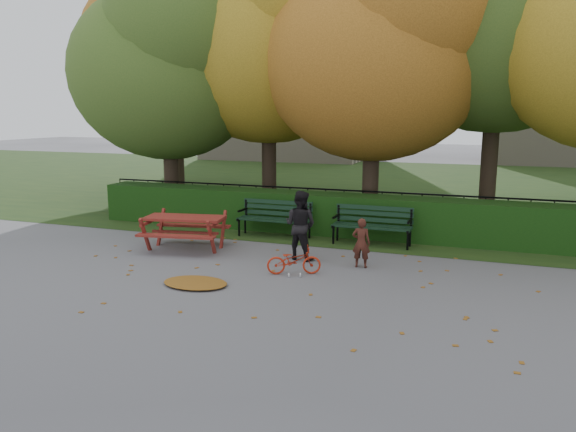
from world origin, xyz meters
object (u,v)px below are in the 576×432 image
(bench_left, at_px, (275,216))
(child, at_px, (361,243))
(picnic_table, at_px, (185,224))
(tree_c, at_px, (385,39))
(bench_right, at_px, (373,222))
(tree_b, at_px, (276,26))
(tree_f, at_px, (179,34))
(adult, at_px, (300,225))
(tree_a, at_px, (172,58))
(bicycle, at_px, (294,260))

(bench_left, xyz_separation_m, child, (2.59, -1.98, -0.03))
(picnic_table, bearing_deg, tree_c, 39.38)
(bench_right, distance_m, child, 1.99)
(bench_right, bearing_deg, child, -84.58)
(tree_b, height_order, tree_f, tree_f)
(picnic_table, xyz_separation_m, adult, (2.67, 0.10, 0.14))
(tree_a, height_order, tree_c, tree_c)
(tree_f, height_order, bench_left, tree_f)
(tree_f, bearing_deg, tree_b, -27.99)
(tree_f, distance_m, child, 12.43)
(tree_f, xyz_separation_m, picnic_table, (4.42, -7.42, -5.12))
(bench_left, bearing_deg, tree_b, 110.58)
(bench_right, xyz_separation_m, adult, (-1.14, -1.79, 0.20))
(tree_a, height_order, adult, tree_a)
(tree_a, height_order, bench_left, tree_a)
(bench_left, distance_m, adult, 2.19)
(child, xyz_separation_m, bicycle, (-1.08, -0.90, -0.23))
(tree_c, distance_m, bicycle, 6.90)
(tree_c, bearing_deg, child, -83.90)
(tree_f, height_order, adult, tree_f)
(bench_right, relative_size, adult, 1.25)
(tree_f, relative_size, bench_left, 5.10)
(tree_b, relative_size, tree_f, 0.96)
(adult, bearing_deg, tree_a, -24.51)
(tree_c, height_order, child, tree_c)
(tree_c, relative_size, adult, 5.56)
(child, distance_m, adult, 1.36)
(tree_b, relative_size, bicycle, 8.64)
(tree_b, bearing_deg, picnic_table, -93.14)
(tree_a, bearing_deg, bicycle, -41.41)
(tree_f, bearing_deg, child, -41.76)
(tree_b, bearing_deg, bicycle, -65.89)
(tree_a, xyz_separation_m, child, (6.48, -3.86, -4.03))
(tree_a, bearing_deg, tree_b, 23.05)
(bench_right, relative_size, picnic_table, 0.93)
(tree_a, relative_size, tree_b, 0.85)
(bench_right, relative_size, child, 1.83)
(picnic_table, relative_size, child, 1.97)
(tree_c, bearing_deg, adult, -102.21)
(tree_a, xyz_separation_m, bicycle, (5.40, -4.76, -4.25))
(tree_b, height_order, adult, tree_b)
(tree_c, xyz_separation_m, child, (0.45, -4.24, -4.33))
(bench_right, bearing_deg, tree_b, 139.33)
(tree_c, xyz_separation_m, picnic_table, (-3.55, -4.14, -4.25))
(adult, bearing_deg, bench_right, -111.63)
(tree_a, distance_m, bench_left, 5.89)
(tree_b, height_order, bicycle, tree_b)
(tree_b, xyz_separation_m, adult, (2.40, -4.83, -4.68))
(child, relative_size, bicycle, 0.97)
(bicycle, bearing_deg, tree_f, 17.91)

